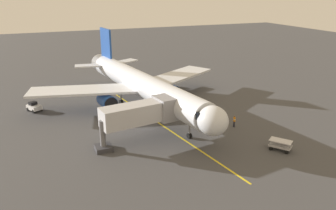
% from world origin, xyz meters
% --- Properties ---
extents(ground_plane, '(220.00, 220.00, 0.00)m').
position_xyz_m(ground_plane, '(0.00, 0.00, 0.00)').
color(ground_plane, '#424244').
extents(apron_lead_in_line, '(6.26, 39.58, 0.01)m').
position_xyz_m(apron_lead_in_line, '(1.91, 8.63, 0.01)').
color(apron_lead_in_line, yellow).
rests_on(apron_lead_in_line, ground).
extents(airplane, '(34.41, 40.27, 11.50)m').
position_xyz_m(airplane, '(1.95, 2.35, 4.00)').
color(airplane, silver).
rests_on(airplane, ground).
extents(jet_bridge, '(11.52, 4.43, 5.40)m').
position_xyz_m(jet_bridge, '(5.56, 14.31, 3.76)').
color(jet_bridge, '#B7B7BC').
rests_on(jet_bridge, ground).
extents(ground_crew_marshaller, '(0.38, 0.46, 1.71)m').
position_xyz_m(ground_crew_marshaller, '(-7.70, 14.96, 0.89)').
color(ground_crew_marshaller, '#23232D').
rests_on(ground_crew_marshaller, ground).
extents(ground_crew_wing_walker, '(0.43, 0.47, 1.71)m').
position_xyz_m(ground_crew_wing_walker, '(-2.22, 8.24, 0.89)').
color(ground_crew_wing_walker, '#23232D').
rests_on(ground_crew_wing_walker, ground).
extents(tug_near_nose, '(2.44, 2.74, 1.50)m').
position_xyz_m(tug_near_nose, '(18.55, -2.91, 0.70)').
color(tug_near_nose, white).
rests_on(tug_near_nose, ground).
extents(baggage_cart_portside, '(2.67, 2.92, 1.27)m').
position_xyz_m(baggage_cart_portside, '(-8.94, 23.30, 0.66)').
color(baggage_cart_portside, '#9E9EA3').
rests_on(baggage_cart_portside, ground).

